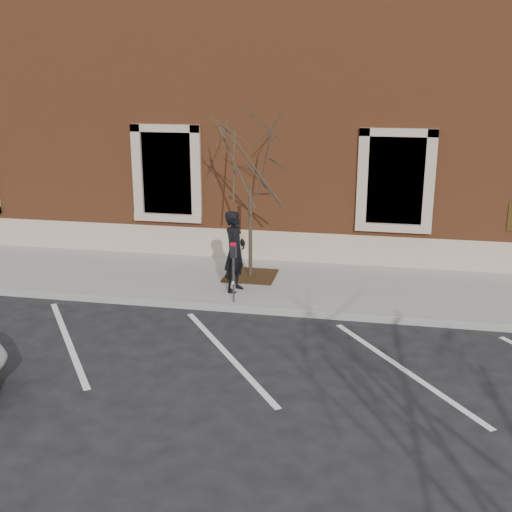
# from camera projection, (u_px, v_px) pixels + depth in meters

# --- Properties ---
(ground) EXTENTS (120.00, 120.00, 0.00)m
(ground) POSITION_uv_depth(u_px,v_px,m) (251.00, 312.00, 14.00)
(ground) COLOR #28282B
(ground) RESTS_ON ground
(sidewalk_near) EXTENTS (40.00, 3.50, 0.15)m
(sidewalk_near) POSITION_uv_depth(u_px,v_px,m) (265.00, 283.00, 15.62)
(sidewalk_near) COLOR gray
(sidewalk_near) RESTS_ON ground
(curb_near) EXTENTS (40.00, 0.12, 0.15)m
(curb_near) POSITION_uv_depth(u_px,v_px,m) (250.00, 309.00, 13.93)
(curb_near) COLOR #9E9E99
(curb_near) RESTS_ON ground
(parking_stripes) EXTENTS (28.00, 4.40, 0.01)m
(parking_stripes) POSITION_uv_depth(u_px,v_px,m) (227.00, 354.00, 11.92)
(parking_stripes) COLOR silver
(parking_stripes) RESTS_ON ground
(building_civic) EXTENTS (40.00, 8.62, 8.00)m
(building_civic) POSITION_uv_depth(u_px,v_px,m) (300.00, 105.00, 20.16)
(building_civic) COLOR brown
(building_civic) RESTS_ON ground
(man) EXTENTS (0.61, 0.78, 1.88)m
(man) POSITION_uv_depth(u_px,v_px,m) (235.00, 251.00, 14.63)
(man) COLOR black
(man) RESTS_ON sidewalk_near
(parking_meter) EXTENTS (0.12, 0.09, 1.35)m
(parking_meter) POSITION_uv_depth(u_px,v_px,m) (233.00, 261.00, 13.90)
(parking_meter) COLOR #595B60
(parking_meter) RESTS_ON sidewalk_near
(tree_grate) EXTENTS (1.24, 1.24, 0.03)m
(tree_grate) POSITION_uv_depth(u_px,v_px,m) (250.00, 276.00, 15.91)
(tree_grate) COLOR #3B2913
(tree_grate) RESTS_ON sidewalk_near
(sapling) EXTENTS (2.45, 2.45, 4.08)m
(sapling) POSITION_uv_depth(u_px,v_px,m) (250.00, 161.00, 15.11)
(sapling) COLOR #433728
(sapling) RESTS_ON sidewalk_near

